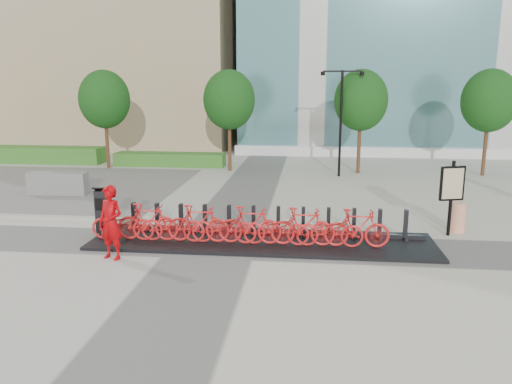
# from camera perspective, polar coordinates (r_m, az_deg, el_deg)

# --- Properties ---
(ground) EXTENTS (120.00, 120.00, 0.00)m
(ground) POSITION_cam_1_polar(r_m,az_deg,el_deg) (14.02, -4.76, -6.00)
(ground) COLOR beige
(gravel_patch) EXTENTS (14.00, 14.00, 0.00)m
(gravel_patch) POSITION_cam_1_polar(r_m,az_deg,el_deg) (24.09, -25.41, 0.60)
(gravel_patch) COLOR gray
(gravel_patch) RESTS_ON ground
(hedge_a) EXTENTS (10.00, 1.40, 0.90)m
(hedge_a) POSITION_cam_1_polar(r_m,az_deg,el_deg) (31.57, -25.60, 3.91)
(hedge_a) COLOR #346A29
(hedge_a) RESTS_ON ground
(hedge_b) EXTENTS (6.00, 1.20, 0.70)m
(hedge_b) POSITION_cam_1_polar(r_m,az_deg,el_deg) (27.64, -9.80, 3.70)
(hedge_b) COLOR #346A29
(hedge_b) RESTS_ON ground
(tree_0) EXTENTS (2.60, 2.60, 5.10)m
(tree_0) POSITION_cam_1_polar(r_m,az_deg,el_deg) (27.22, -16.93, 10.08)
(tree_0) COLOR brown
(tree_0) RESTS_ON ground
(tree_1) EXTENTS (2.60, 2.60, 5.10)m
(tree_1) POSITION_cam_1_polar(r_m,az_deg,el_deg) (25.41, -3.08, 10.46)
(tree_1) COLOR brown
(tree_1) RESTS_ON ground
(tree_2) EXTENTS (2.60, 2.60, 5.10)m
(tree_2) POSITION_cam_1_polar(r_m,az_deg,el_deg) (25.19, 11.91, 10.21)
(tree_2) COLOR brown
(tree_2) RESTS_ON ground
(tree_3) EXTENTS (2.60, 2.60, 5.10)m
(tree_3) POSITION_cam_1_polar(r_m,az_deg,el_deg) (26.45, 25.13, 9.41)
(tree_3) COLOR brown
(tree_3) RESTS_ON ground
(streetlamp) EXTENTS (2.00, 0.20, 5.00)m
(streetlamp) POSITION_cam_1_polar(r_m,az_deg,el_deg) (24.14, 9.70, 9.13)
(streetlamp) COLOR black
(streetlamp) RESTS_ON ground
(dock_pad) EXTENTS (9.60, 2.40, 0.08)m
(dock_pad) POSITION_cam_1_polar(r_m,az_deg,el_deg) (14.11, 0.68, -5.67)
(dock_pad) COLOR black
(dock_pad) RESTS_ON ground
(dock_rail_posts) EXTENTS (8.02, 0.50, 0.85)m
(dock_rail_posts) POSITION_cam_1_polar(r_m,az_deg,el_deg) (14.43, 1.11, -3.34)
(dock_rail_posts) COLOR black
(dock_rail_posts) RESTS_ON dock_pad
(bike_0) EXTENTS (1.82, 0.63, 0.95)m
(bike_0) POSITION_cam_1_polar(r_m,az_deg,el_deg) (14.53, -14.98, -3.44)
(bike_0) COLOR red
(bike_0) RESTS_ON dock_pad
(bike_1) EXTENTS (1.76, 0.50, 1.06)m
(bike_1) POSITION_cam_1_polar(r_m,az_deg,el_deg) (14.27, -12.29, -3.37)
(bike_1) COLOR red
(bike_1) RESTS_ON dock_pad
(bike_2) EXTENTS (1.82, 0.63, 0.95)m
(bike_2) POSITION_cam_1_polar(r_m,az_deg,el_deg) (14.08, -9.49, -3.69)
(bike_2) COLOR red
(bike_2) RESTS_ON dock_pad
(bike_3) EXTENTS (1.76, 0.50, 1.06)m
(bike_3) POSITION_cam_1_polar(r_m,az_deg,el_deg) (13.89, -6.63, -3.60)
(bike_3) COLOR red
(bike_3) RESTS_ON dock_pad
(bike_4) EXTENTS (1.82, 0.63, 0.95)m
(bike_4) POSITION_cam_1_polar(r_m,az_deg,el_deg) (13.76, -3.69, -3.91)
(bike_4) COLOR red
(bike_4) RESTS_ON dock_pad
(bike_5) EXTENTS (1.76, 0.50, 1.06)m
(bike_5) POSITION_cam_1_polar(r_m,az_deg,el_deg) (13.64, -0.71, -3.80)
(bike_5) COLOR red
(bike_5) RESTS_ON dock_pad
(bike_6) EXTENTS (1.82, 0.63, 0.95)m
(bike_6) POSITION_cam_1_polar(r_m,az_deg,el_deg) (13.59, 2.31, -4.10)
(bike_6) COLOR red
(bike_6) RESTS_ON dock_pad
(bike_7) EXTENTS (1.76, 0.50, 1.06)m
(bike_7) POSITION_cam_1_polar(r_m,az_deg,el_deg) (13.55, 5.36, -3.97)
(bike_7) COLOR red
(bike_7) RESTS_ON dock_pad
(bike_8) EXTENTS (1.82, 0.63, 0.95)m
(bike_8) POSITION_cam_1_polar(r_m,az_deg,el_deg) (13.58, 8.40, -4.25)
(bike_8) COLOR red
(bike_8) RESTS_ON dock_pad
(bike_9) EXTENTS (1.76, 0.50, 1.06)m
(bike_9) POSITION_cam_1_polar(r_m,az_deg,el_deg) (13.61, 11.45, -4.09)
(bike_9) COLOR red
(bike_9) RESTS_ON dock_pad
(kiosk) EXTENTS (0.46, 0.40, 1.39)m
(kiosk) POSITION_cam_1_polar(r_m,az_deg,el_deg) (15.34, -17.17, -2.02)
(kiosk) COLOR black
(kiosk) RESTS_ON dock_pad
(worker_red) EXTENTS (0.81, 0.66, 1.91)m
(worker_red) POSITION_cam_1_polar(r_m,az_deg,el_deg) (13.14, -16.26, -3.38)
(worker_red) COLOR #AB0207
(worker_red) RESTS_ON ground
(construction_barrel) EXTENTS (0.53, 0.53, 0.91)m
(construction_barrel) POSITION_cam_1_polar(r_m,az_deg,el_deg) (16.18, 21.99, -2.70)
(construction_barrel) COLOR #EB4800
(construction_barrel) RESTS_ON ground
(jersey_barrier) EXTENTS (2.37, 0.77, 0.90)m
(jersey_barrier) POSITION_cam_1_polar(r_m,az_deg,el_deg) (21.63, -21.68, 0.92)
(jersey_barrier) COLOR gray
(jersey_barrier) RESTS_ON ground
(map_sign) EXTENTS (0.73, 0.30, 2.23)m
(map_sign) POSITION_cam_1_polar(r_m,az_deg,el_deg) (15.51, 21.49, 0.59)
(map_sign) COLOR black
(map_sign) RESTS_ON ground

